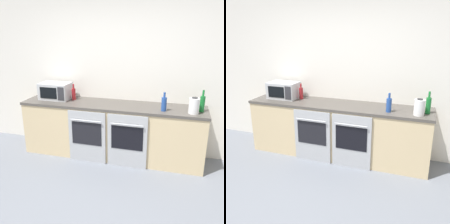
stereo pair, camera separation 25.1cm
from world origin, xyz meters
TOP-DOWN VIEW (x-y plane):
  - ground_plane at (0.00, 0.00)m, footprint 16.00×16.00m
  - wall_back at (0.00, 1.95)m, footprint 10.00×0.06m
  - counter_back at (0.00, 1.61)m, footprint 2.92×0.64m
  - oven_left at (-0.31, 1.28)m, footprint 0.60×0.06m
  - oven_right at (0.33, 1.28)m, footprint 0.60×0.06m
  - microwave at (-1.00, 1.66)m, footprint 0.50×0.35m
  - bottle_red at (-0.69, 1.69)m, footprint 0.07×0.07m
  - bottle_green at (1.35, 1.58)m, footprint 0.07×0.07m
  - bottle_blue at (0.82, 1.47)m, footprint 0.08×0.08m
  - kettle at (1.23, 1.46)m, footprint 0.14×0.14m

SIDE VIEW (x-z plane):
  - ground_plane at x=0.00m, z-range 0.00..0.00m
  - oven_left at x=-0.31m, z-range 0.01..0.85m
  - oven_right at x=0.33m, z-range 0.01..0.85m
  - counter_back at x=0.00m, z-range 0.00..0.89m
  - bottle_red at x=-0.69m, z-range 0.86..1.13m
  - bottle_blue at x=0.82m, z-range 0.86..1.14m
  - kettle at x=1.23m, z-range 0.89..1.12m
  - bottle_green at x=1.35m, z-range 0.86..1.17m
  - microwave at x=-1.00m, z-range 0.89..1.16m
  - wall_back at x=0.00m, z-range 0.00..2.60m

